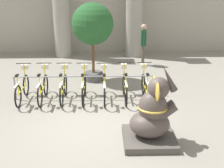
% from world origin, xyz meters
% --- Properties ---
extents(ground_plane, '(60.00, 60.00, 0.00)m').
position_xyz_m(ground_plane, '(0.00, 0.00, 0.00)').
color(ground_plane, gray).
extents(column_left, '(0.99, 0.99, 5.16)m').
position_xyz_m(column_left, '(-1.71, 7.60, 2.62)').
color(column_left, gray).
rests_on(column_left, ground_plane).
extents(column_right, '(0.99, 0.99, 5.16)m').
position_xyz_m(column_right, '(1.71, 7.60, 2.62)').
color(column_right, gray).
rests_on(column_right, ground_plane).
extents(bike_rack, '(4.45, 0.05, 0.77)m').
position_xyz_m(bike_rack, '(-0.38, 1.95, 0.62)').
color(bike_rack, gray).
rests_on(bike_rack, ground_plane).
extents(bicycle_0, '(0.48, 1.72, 1.11)m').
position_xyz_m(bicycle_0, '(-2.31, 1.86, 0.42)').
color(bicycle_0, black).
rests_on(bicycle_0, ground_plane).
extents(bicycle_1, '(0.48, 1.72, 1.11)m').
position_xyz_m(bicycle_1, '(-1.67, 1.88, 0.42)').
color(bicycle_1, black).
rests_on(bicycle_1, ground_plane).
extents(bicycle_2, '(0.48, 1.72, 1.11)m').
position_xyz_m(bicycle_2, '(-1.03, 1.86, 0.42)').
color(bicycle_2, black).
rests_on(bicycle_2, ground_plane).
extents(bicycle_3, '(0.48, 1.72, 1.11)m').
position_xyz_m(bicycle_3, '(-0.38, 1.85, 0.42)').
color(bicycle_3, black).
rests_on(bicycle_3, ground_plane).
extents(bicycle_4, '(0.48, 1.72, 1.11)m').
position_xyz_m(bicycle_4, '(0.26, 1.82, 0.42)').
color(bicycle_4, black).
rests_on(bicycle_4, ground_plane).
extents(bicycle_5, '(0.48, 1.72, 1.11)m').
position_xyz_m(bicycle_5, '(0.90, 1.86, 0.42)').
color(bicycle_5, black).
rests_on(bicycle_5, ground_plane).
extents(bicycle_6, '(0.48, 1.72, 1.11)m').
position_xyz_m(bicycle_6, '(1.54, 1.85, 0.42)').
color(bicycle_6, black).
rests_on(bicycle_6, ground_plane).
extents(elephant_statue, '(1.22, 1.22, 1.88)m').
position_xyz_m(elephant_statue, '(1.35, -0.83, 0.63)').
color(elephant_statue, '#4C4742').
rests_on(elephant_statue, ground_plane).
extents(person_pedestrian, '(0.24, 0.47, 1.80)m').
position_xyz_m(person_pedestrian, '(1.96, 5.88, 1.09)').
color(person_pedestrian, brown).
rests_on(person_pedestrian, ground_plane).
extents(potted_tree, '(1.50, 1.50, 2.86)m').
position_xyz_m(potted_tree, '(-0.14, 3.82, 2.02)').
color(potted_tree, '#4C4C4C').
rests_on(potted_tree, ground_plane).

